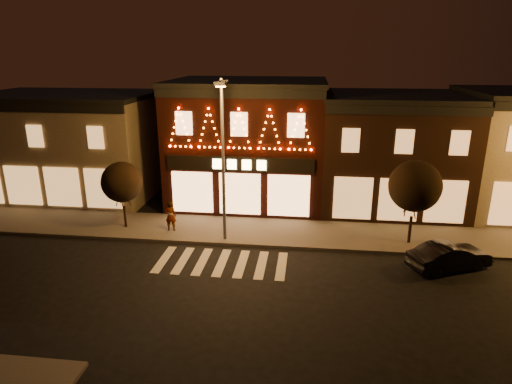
# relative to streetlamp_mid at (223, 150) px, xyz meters

# --- Properties ---
(ground) EXTENTS (120.00, 120.00, 0.00)m
(ground) POSITION_rel_streetlamp_mid_xyz_m (0.29, -6.35, -5.25)
(ground) COLOR black
(ground) RESTS_ON ground
(sidewalk_far) EXTENTS (44.00, 4.00, 0.15)m
(sidewalk_far) POSITION_rel_streetlamp_mid_xyz_m (2.29, 1.65, -5.18)
(sidewalk_far) COLOR #47423D
(sidewalk_far) RESTS_ON ground
(building_left) EXTENTS (12.20, 8.28, 7.30)m
(building_left) POSITION_rel_streetlamp_mid_xyz_m (-12.71, 7.64, -1.59)
(building_left) COLOR #746553
(building_left) RESTS_ON ground
(building_pulp) EXTENTS (10.20, 8.34, 8.30)m
(building_pulp) POSITION_rel_streetlamp_mid_xyz_m (0.29, 7.63, -1.09)
(building_pulp) COLOR black
(building_pulp) RESTS_ON ground
(building_right_a) EXTENTS (9.20, 8.28, 7.50)m
(building_right_a) POSITION_rel_streetlamp_mid_xyz_m (9.79, 7.64, -1.49)
(building_right_a) COLOR black
(building_right_a) RESTS_ON ground
(streetlamp_mid) EXTENTS (0.70, 2.00, 8.69)m
(streetlamp_mid) POSITION_rel_streetlamp_mid_xyz_m (0.00, 0.00, 0.00)
(streetlamp_mid) COLOR #59595E
(streetlamp_mid) RESTS_ON sidewalk_far
(tree_left) EXTENTS (2.35, 2.35, 3.93)m
(tree_left) POSITION_rel_streetlamp_mid_xyz_m (-6.22, 1.28, -2.35)
(tree_left) COLOR black
(tree_left) RESTS_ON sidewalk_far
(tree_right) EXTENTS (2.74, 2.74, 4.58)m
(tree_right) POSITION_rel_streetlamp_mid_xyz_m (10.01, 1.00, -1.90)
(tree_right) COLOR black
(tree_right) RESTS_ON sidewalk_far
(dark_sedan) EXTENTS (4.27, 2.96, 1.33)m
(dark_sedan) POSITION_rel_streetlamp_mid_xyz_m (11.34, -1.67, -4.59)
(dark_sedan) COLOR black
(dark_sedan) RESTS_ON ground
(pedestrian) EXTENTS (0.69, 0.49, 1.77)m
(pedestrian) POSITION_rel_streetlamp_mid_xyz_m (-3.36, 1.04, -4.22)
(pedestrian) COLOR gray
(pedestrian) RESTS_ON sidewalk_far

